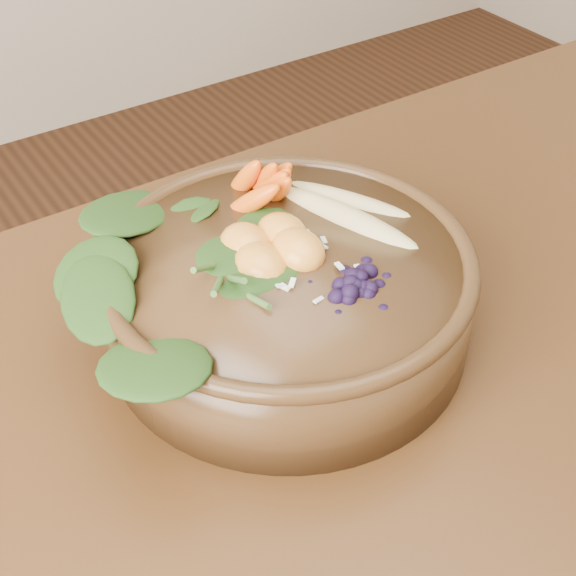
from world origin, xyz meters
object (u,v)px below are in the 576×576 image
banana_halves (348,193)px  blueberry_pile (356,266)px  stoneware_bowl (288,296)px  mandarin_cluster (271,231)px  dining_table (526,405)px  kale_heap (188,233)px  carrot_cluster (253,152)px

banana_halves → blueberry_pile: size_ratio=1.24×
blueberry_pile → stoneware_bowl: bearing=110.6°
stoneware_bowl → blueberry_pile: bearing=-69.4°
blueberry_pile → mandarin_cluster: bearing=108.5°
dining_table → kale_heap: 0.39m
carrot_cluster → banana_halves: 0.10m
stoneware_bowl → kale_heap: size_ratio=1.53×
dining_table → mandarin_cluster: 0.33m
banana_halves → stoneware_bowl: bearing=-177.3°
dining_table → blueberry_pile: blueberry_pile is taller
stoneware_bowl → dining_table: bearing=-35.9°
banana_halves → blueberry_pile: 0.12m
stoneware_bowl → mandarin_cluster: size_ratio=3.15×
kale_heap → carrot_cluster: (0.10, 0.05, 0.02)m
dining_table → mandarin_cluster: size_ratio=15.19×
stoneware_bowl → carrot_cluster: carrot_cluster is taller
carrot_cluster → banana_halves: bearing=-66.9°
carrot_cluster → stoneware_bowl: bearing=-123.7°
kale_heap → mandarin_cluster: kale_heap is taller
kale_heap → stoneware_bowl: bearing=-35.4°
dining_table → carrot_cluster: carrot_cluster is taller
dining_table → banana_halves: 0.29m
mandarin_cluster → blueberry_pile: (0.03, -0.08, 0.00)m
dining_table → banana_halves: bearing=121.2°
dining_table → stoneware_bowl: (-0.20, 0.14, 0.14)m
blueberry_pile → banana_halves: bearing=56.3°
banana_halves → blueberry_pile: (-0.07, -0.10, 0.01)m
mandarin_cluster → dining_table: bearing=-39.1°
kale_heap → mandarin_cluster: bearing=-24.0°
blueberry_pile → kale_heap: bearing=129.6°
carrot_cluster → dining_table: bearing=-73.6°
stoneware_bowl → carrot_cluster: 0.14m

